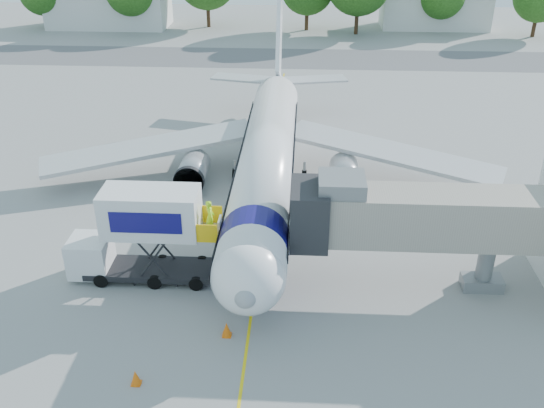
# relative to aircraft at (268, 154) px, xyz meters

# --- Properties ---
(ground) EXTENTS (160.00, 160.00, 0.00)m
(ground) POSITION_rel_aircraft_xyz_m (0.00, -4.12, -2.95)
(ground) COLOR gray
(ground) RESTS_ON ground
(guidance_line) EXTENTS (0.15, 70.00, 0.01)m
(guidance_line) POSITION_rel_aircraft_xyz_m (0.00, -4.12, -2.94)
(guidance_line) COLOR yellow
(guidance_line) RESTS_ON ground
(taxiway_strip) EXTENTS (120.00, 10.00, 0.01)m
(taxiway_strip) POSITION_rel_aircraft_xyz_m (0.00, 37.88, -2.94)
(taxiway_strip) COLOR #59595B
(taxiway_strip) RESTS_ON ground
(aircraft) EXTENTS (34.17, 37.73, 11.35)m
(aircraft) POSITION_rel_aircraft_xyz_m (0.00, 0.00, 0.00)
(aircraft) COLOR white
(aircraft) RESTS_ON ground
(jet_bridge) EXTENTS (13.90, 3.20, 6.60)m
(jet_bridge) POSITION_rel_aircraft_xyz_m (7.99, -11.12, 1.39)
(jet_bridge) COLOR gray
(jet_bridge) RESTS_ON ground
(catering_hiloader) EXTENTS (8.50, 2.44, 5.50)m
(catering_hiloader) POSITION_rel_aircraft_xyz_m (-6.26, -11.12, -0.19)
(catering_hiloader) COLOR black
(catering_hiloader) RESTS_ON ground
(ground_tug) EXTENTS (3.54, 2.27, 1.31)m
(ground_tug) POSITION_rel_aircraft_xyz_m (-2.97, -20.75, -2.26)
(ground_tug) COLOR silver
(ground_tug) RESTS_ON ground
(safety_cone_a) EXTENTS (0.50, 0.50, 0.79)m
(safety_cone_a) POSITION_rel_aircraft_xyz_m (-1.07, -15.88, -2.57)
(safety_cone_a) COLOR orange
(safety_cone_a) RESTS_ON ground
(safety_cone_b) EXTENTS (0.47, 0.47, 0.76)m
(safety_cone_b) POSITION_rel_aircraft_xyz_m (-4.72, -19.35, -2.59)
(safety_cone_b) COLOR orange
(safety_cone_b) RESTS_ON ground
(outbuilding_left) EXTENTS (18.40, 8.40, 5.30)m
(outbuilding_left) POSITION_rel_aircraft_xyz_m (-28.00, 55.88, -0.29)
(outbuilding_left) COLOR silver
(outbuilding_left) RESTS_ON ground
(outbuilding_right) EXTENTS (16.40, 7.40, 5.30)m
(outbuilding_right) POSITION_rel_aircraft_xyz_m (22.00, 57.88, -0.29)
(outbuilding_right) COLOR silver
(outbuilding_right) RESTS_ON ground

